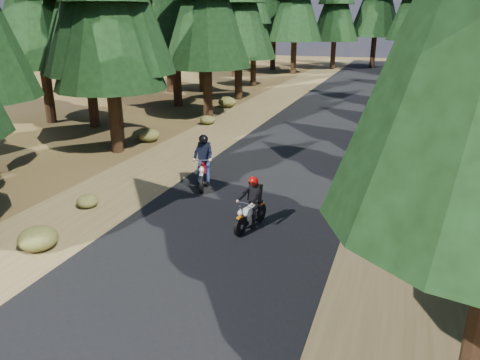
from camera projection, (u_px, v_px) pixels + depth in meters
ground at (221, 237)px, 12.29m from camera, size 120.00×120.00×0.00m
road at (273, 178)px, 16.73m from camera, size 6.00×100.00×0.01m
shoulder_l at (159, 166)px, 18.19m from camera, size 3.20×100.00×0.01m
shoulder_r at (408, 194)px, 15.27m from camera, size 3.20×100.00×0.01m
log_near at (468, 168)px, 17.42m from camera, size 3.90×3.30×0.32m
understory_shrubs at (280, 148)px, 19.63m from camera, size 15.19×32.20×0.68m
rider_lead at (251, 212)px, 12.61m from camera, size 0.82×1.70×1.46m
rider_follow at (204, 170)px, 15.77m from camera, size 1.17×2.06×1.76m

